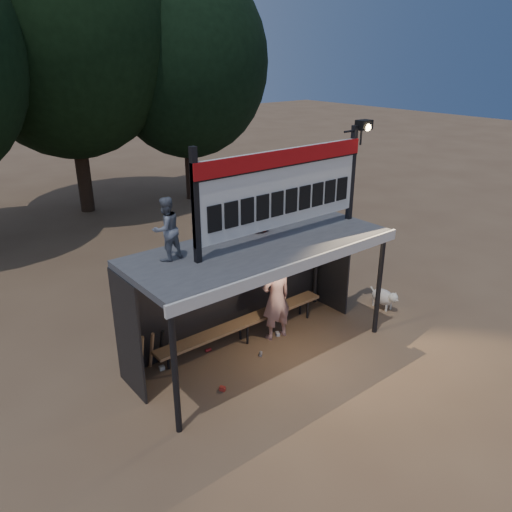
{
  "coord_description": "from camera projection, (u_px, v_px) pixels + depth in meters",
  "views": [
    {
      "loc": [
        -5.36,
        -6.52,
        5.55
      ],
      "look_at": [
        0.2,
        0.4,
        1.9
      ],
      "focal_mm": 35.0,
      "sensor_mm": 36.0,
      "label": 1
    }
  ],
  "objects": [
    {
      "name": "bats",
      "position": [
        156.0,
        348.0,
        9.27
      ],
      "size": [
        0.67,
        0.35,
        0.84
      ],
      "color": "#A0764A",
      "rests_on": "ground"
    },
    {
      "name": "tree_right",
      "position": [
        186.0,
        62.0,
        18.41
      ],
      "size": [
        6.08,
        6.08,
        8.72
      ],
      "color": "black",
      "rests_on": "ground"
    },
    {
      "name": "litter",
      "position": [
        227.0,
        358.0,
        9.67
      ],
      "size": [
        2.6,
        1.32,
        0.08
      ],
      "color": "#A7271C",
      "rests_on": "ground"
    },
    {
      "name": "dugout_shelter",
      "position": [
        253.0,
        264.0,
        9.39
      ],
      "size": [
        5.1,
        2.08,
        2.32
      ],
      "color": "#3F3F42",
      "rests_on": "ground"
    },
    {
      "name": "dog",
      "position": [
        384.0,
        297.0,
        11.54
      ],
      "size": [
        0.36,
        0.81,
        0.49
      ],
      "color": "beige",
      "rests_on": "ground"
    },
    {
      "name": "child_b",
      "position": [
        259.0,
        208.0,
        9.47
      ],
      "size": [
        0.5,
        0.37,
        0.94
      ],
      "primitive_type": "imported",
      "rotation": [
        0.0,
        0.0,
        2.97
      ],
      "color": "maroon",
      "rests_on": "dugout_shelter"
    },
    {
      "name": "child_a",
      "position": [
        166.0,
        229.0,
        8.16
      ],
      "size": [
        0.58,
        0.48,
        1.08
      ],
      "primitive_type": "imported",
      "rotation": [
        0.0,
        0.0,
        3.3
      ],
      "color": "slate",
      "rests_on": "dugout_shelter"
    },
    {
      "name": "bench",
      "position": [
        244.0,
        323.0,
        10.15
      ],
      "size": [
        4.0,
        0.35,
        0.48
      ],
      "color": "brown",
      "rests_on": "ground"
    },
    {
      "name": "tree_mid",
      "position": [
        65.0,
        31.0,
        16.44
      ],
      "size": [
        7.22,
        7.22,
        10.36
      ],
      "color": "black",
      "rests_on": "ground"
    },
    {
      "name": "scoreboard_assembly",
      "position": [
        286.0,
        185.0,
        8.97
      ],
      "size": [
        4.1,
        0.27,
        1.99
      ],
      "color": "black",
      "rests_on": "dugout_shelter"
    },
    {
      "name": "ground",
      "position": [
        261.0,
        353.0,
        9.91
      ],
      "size": [
        80.0,
        80.0,
        0.0
      ],
      "primitive_type": "plane",
      "color": "brown",
      "rests_on": "ground"
    },
    {
      "name": "player",
      "position": [
        276.0,
        298.0,
        10.12
      ],
      "size": [
        0.7,
        0.5,
        1.82
      ],
      "primitive_type": "imported",
      "rotation": [
        0.0,
        0.0,
        3.04
      ],
      "color": "silver",
      "rests_on": "ground"
    }
  ]
}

